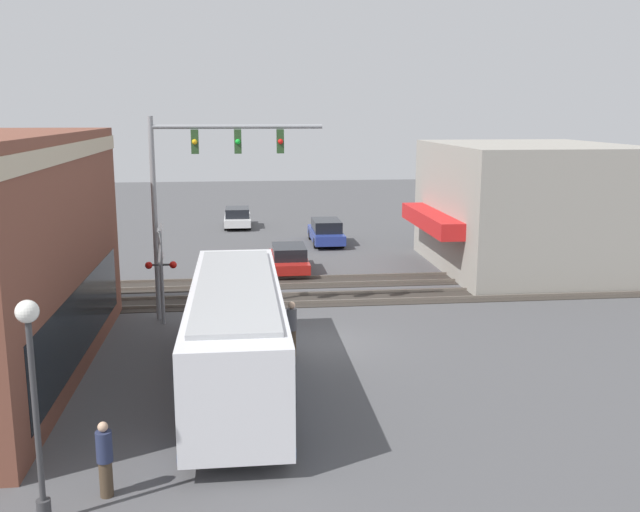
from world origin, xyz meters
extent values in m
plane|color=#4C4C4F|center=(0.00, 0.00, 0.00)|extent=(120.00, 120.00, 0.00)
cube|color=beige|center=(-1.83, 7.65, 6.80)|extent=(14.28, 0.36, 0.50)
cube|color=black|center=(-1.83, 7.55, 1.70)|extent=(11.83, 0.12, 2.20)
cube|color=gray|center=(11.04, -11.92, 3.19)|extent=(11.20, 8.84, 6.38)
cube|color=red|center=(11.04, -6.95, 2.60)|extent=(7.84, 1.20, 0.80)
cube|color=silver|center=(-3.66, 2.80, 1.73)|extent=(11.28, 2.55, 2.61)
cube|color=black|center=(-3.66, 2.80, 2.12)|extent=(11.05, 2.59, 1.10)
cube|color=#194CA5|center=(-3.66, 2.80, 0.59)|extent=(11.05, 2.58, 0.24)
cube|color=#A5A8AA|center=(-3.66, 2.80, 3.09)|extent=(9.58, 2.17, 0.12)
cylinder|color=black|center=(-0.23, 2.80, 0.50)|extent=(1.00, 2.57, 1.00)
cylinder|color=black|center=(-7.50, 2.80, 0.50)|extent=(1.00, 2.57, 1.00)
cylinder|color=gray|center=(3.77, 5.84, 3.90)|extent=(0.20, 0.20, 7.80)
cylinder|color=gray|center=(3.77, 2.64, 7.40)|extent=(0.16, 6.41, 0.16)
cube|color=#284723|center=(3.77, 4.24, 6.85)|extent=(0.30, 0.27, 0.90)
sphere|color=yellow|center=(3.60, 4.24, 6.85)|extent=(0.20, 0.20, 0.20)
cube|color=#284723|center=(3.77, 2.64, 6.85)|extent=(0.30, 0.27, 0.90)
sphere|color=green|center=(3.60, 2.64, 6.85)|extent=(0.20, 0.20, 0.20)
cube|color=#284723|center=(3.77, 1.04, 6.85)|extent=(0.30, 0.27, 0.90)
sphere|color=red|center=(3.60, 1.04, 6.85)|extent=(0.20, 0.20, 0.20)
cylinder|color=gray|center=(3.13, 5.61, 1.80)|extent=(0.14, 0.14, 3.60)
cube|color=white|center=(3.13, 5.61, 3.10)|extent=(1.41, 0.06, 1.41)
cube|color=white|center=(3.13, 5.61, 3.10)|extent=(1.41, 0.06, 1.41)
cylinder|color=#38383A|center=(3.13, 5.61, 2.30)|extent=(0.08, 0.90, 0.08)
sphere|color=red|center=(3.08, 5.16, 2.30)|extent=(0.28, 0.28, 0.28)
sphere|color=red|center=(3.08, 6.06, 2.30)|extent=(0.28, 0.28, 0.28)
cylinder|color=#38383A|center=(-10.33, 6.58, 0.25)|extent=(0.28, 0.28, 0.50)
cylinder|color=#38383A|center=(-10.33, 6.58, 2.05)|extent=(0.12, 0.12, 4.11)
sphere|color=white|center=(-10.33, 6.58, 4.33)|extent=(0.44, 0.44, 0.44)
cube|color=#332D28|center=(6.00, 0.00, 0.01)|extent=(2.60, 60.00, 0.03)
cube|color=#6B6056|center=(5.28, 0.00, 0.07)|extent=(0.07, 60.00, 0.15)
cube|color=#6B6056|center=(6.72, 0.00, 0.07)|extent=(0.07, 60.00, 0.15)
cube|color=#332D28|center=(9.20, 0.00, 0.01)|extent=(2.60, 60.00, 0.03)
cube|color=#6B6056|center=(8.48, 0.00, 0.07)|extent=(0.07, 60.00, 0.15)
cube|color=#6B6056|center=(9.92, 0.00, 0.07)|extent=(0.07, 60.00, 0.15)
cube|color=#B21E19|center=(11.74, 0.20, 0.50)|extent=(4.52, 1.80, 0.49)
cube|color=black|center=(11.52, 0.20, 1.05)|extent=(2.49, 1.62, 0.61)
cylinder|color=black|center=(13.14, 0.20, 0.32)|extent=(0.64, 1.82, 0.64)
cylinder|color=black|center=(10.34, 0.20, 0.32)|extent=(0.64, 1.82, 0.64)
cube|color=navy|center=(19.17, -2.60, 0.54)|extent=(4.87, 1.80, 0.58)
cube|color=black|center=(18.93, -2.60, 1.17)|extent=(2.68, 1.62, 0.68)
cylinder|color=black|center=(20.68, -2.60, 0.32)|extent=(0.64, 1.82, 0.64)
cylinder|color=black|center=(17.66, -2.60, 0.32)|extent=(0.64, 1.82, 0.64)
cube|color=silver|center=(26.22, 2.80, 0.51)|extent=(4.40, 1.80, 0.51)
cube|color=black|center=(26.00, 2.80, 1.08)|extent=(2.42, 1.62, 0.62)
cylinder|color=black|center=(27.59, 2.80, 0.32)|extent=(0.64, 1.82, 0.64)
cylinder|color=black|center=(24.86, 2.80, 0.32)|extent=(0.64, 1.82, 0.64)
cylinder|color=#473828|center=(-9.44, 5.54, 0.40)|extent=(0.28, 0.28, 0.80)
cylinder|color=#262D4C|center=(-9.44, 5.54, 1.13)|extent=(0.34, 0.34, 0.66)
sphere|color=tan|center=(-9.44, 5.54, 1.57)|extent=(0.22, 0.22, 0.22)
cylinder|color=#473828|center=(-1.07, 1.00, 0.44)|extent=(0.28, 0.28, 0.88)
cylinder|color=#4C4C51|center=(-1.07, 1.00, 1.25)|extent=(0.34, 0.34, 0.73)
sphere|color=tan|center=(-1.07, 1.00, 1.74)|extent=(0.24, 0.24, 0.24)
camera|label=1|loc=(-23.58, 2.62, 7.96)|focal=40.00mm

